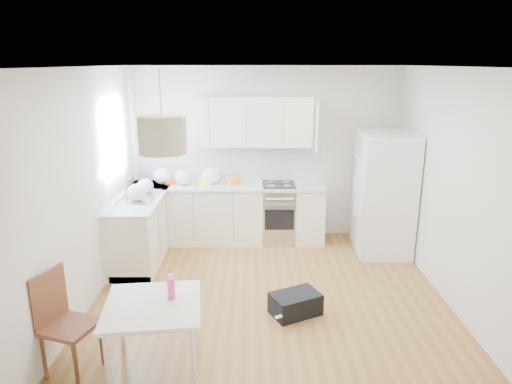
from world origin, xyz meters
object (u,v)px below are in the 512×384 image
Objects in this scene: dining_chair at (70,324)px; refrigerator at (385,194)px; gym_bag at (295,304)px; dining_table at (153,311)px.

refrigerator is at bearing 57.40° from dining_chair.
refrigerator is 3.34× the size of gym_bag.
gym_bag is (-1.45, -1.79, -0.77)m from refrigerator.
dining_chair is 2.36m from gym_bag.
dining_table is at bearing -171.38° from gym_bag.
refrigerator reaches higher than gym_bag.
dining_table is 1.76× the size of gym_bag.
dining_table is at bearing -134.10° from refrigerator.
refrigerator is 1.83× the size of dining_chair.
gym_bag is (1.37, 0.95, -0.48)m from dining_table.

